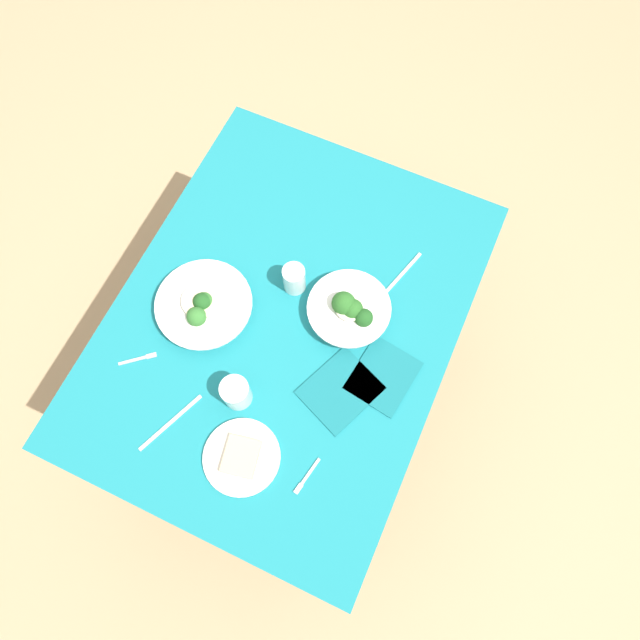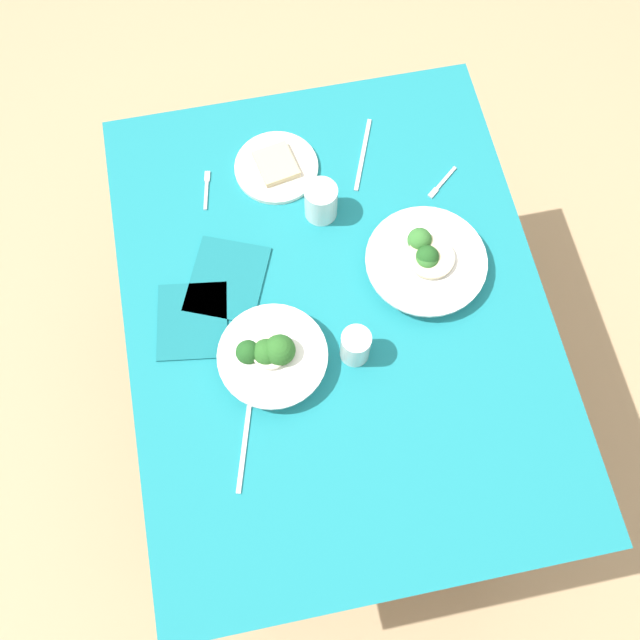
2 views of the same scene
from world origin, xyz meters
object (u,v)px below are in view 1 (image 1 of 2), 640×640
(table_knife_left, at_px, (400,277))
(napkin_folded_lower, at_px, (340,390))
(fork_by_far_bowl, at_px, (140,359))
(water_glass_center, at_px, (236,393))
(broccoli_bowl_far, at_px, (349,310))
(fork_by_near_bowl, at_px, (306,478))
(table_knife_right, at_px, (171,423))
(napkin_folded_upper, at_px, (383,376))
(water_glass_side, at_px, (294,279))
(broccoli_bowl_near, at_px, (204,306))
(bread_side_plate, at_px, (242,457))

(table_knife_left, height_order, napkin_folded_lower, napkin_folded_lower)
(fork_by_far_bowl, bearing_deg, water_glass_center, -36.30)
(fork_by_far_bowl, relative_size, napkin_folded_lower, 0.46)
(broccoli_bowl_far, bearing_deg, fork_by_near_bowl, 9.99)
(broccoli_bowl_far, height_order, napkin_folded_lower, broccoli_bowl_far)
(broccoli_bowl_far, height_order, table_knife_right, broccoli_bowl_far)
(napkin_folded_upper, bearing_deg, table_knife_left, -166.76)
(water_glass_side, bearing_deg, broccoli_bowl_near, -49.16)
(table_knife_right, bearing_deg, water_glass_center, -22.14)
(fork_by_near_bowl, xyz_separation_m, table_knife_left, (-0.64, 0.01, -0.00))
(broccoli_bowl_near, height_order, water_glass_center, water_glass_center)
(water_glass_side, distance_m, napkin_folded_lower, 0.34)
(bread_side_plate, height_order, water_glass_side, water_glass_side)
(napkin_folded_lower, bearing_deg, fork_by_near_bowl, 3.00)
(broccoli_bowl_near, bearing_deg, table_knife_left, 124.74)
(water_glass_side, xyz_separation_m, table_knife_right, (0.50, -0.13, -0.05))
(water_glass_side, height_order, napkin_folded_upper, water_glass_side)
(water_glass_center, bearing_deg, table_knife_left, 152.61)
(broccoli_bowl_far, height_order, water_glass_center, broccoli_bowl_far)
(table_knife_left, bearing_deg, broccoli_bowl_far, -11.90)
(water_glass_center, relative_size, napkin_folded_upper, 0.53)
(broccoli_bowl_near, height_order, napkin_folded_lower, broccoli_bowl_near)
(broccoli_bowl_far, xyz_separation_m, fork_by_far_bowl, (0.37, -0.48, -0.03))
(broccoli_bowl_near, distance_m, fork_by_far_bowl, 0.23)
(water_glass_center, bearing_deg, bread_side_plate, 30.43)
(broccoli_bowl_near, height_order, fork_by_near_bowl, broccoli_bowl_near)
(water_glass_center, bearing_deg, fork_by_near_bowl, 65.57)
(broccoli_bowl_near, height_order, bread_side_plate, broccoli_bowl_near)
(water_glass_side, relative_size, napkin_folded_upper, 0.53)
(bread_side_plate, bearing_deg, fork_by_near_bowl, 97.51)
(water_glass_side, bearing_deg, napkin_folded_upper, 66.79)
(bread_side_plate, bearing_deg, broccoli_bowl_far, 169.07)
(napkin_folded_lower, bearing_deg, napkin_folded_upper, 133.16)
(broccoli_bowl_near, xyz_separation_m, fork_by_far_bowl, (0.21, -0.10, -0.03))
(fork_by_near_bowl, bearing_deg, napkin_folded_lower, -165.95)
(water_glass_side, bearing_deg, table_knife_right, -14.65)
(table_knife_left, bearing_deg, fork_by_near_bowl, 15.47)
(table_knife_left, bearing_deg, water_glass_center, -11.11)
(table_knife_right, distance_m, napkin_folded_upper, 0.59)
(broccoli_bowl_far, xyz_separation_m, bread_side_plate, (0.49, -0.09, -0.02))
(water_glass_side, relative_size, table_knife_left, 0.48)
(napkin_folded_upper, bearing_deg, broccoli_bowl_near, -86.93)
(napkin_folded_upper, bearing_deg, fork_by_near_bowl, -13.27)
(fork_by_far_bowl, height_order, table_knife_left, same)
(broccoli_bowl_far, relative_size, napkin_folded_upper, 1.30)
(water_glass_side, bearing_deg, table_knife_left, 119.48)
(bread_side_plate, xyz_separation_m, fork_by_far_bowl, (-0.12, -0.39, -0.01))
(broccoli_bowl_near, xyz_separation_m, napkin_folded_upper, (-0.03, 0.54, -0.03))
(fork_by_near_bowl, height_order, napkin_folded_lower, napkin_folded_lower)
(water_glass_side, relative_size, fork_by_near_bowl, 0.91)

